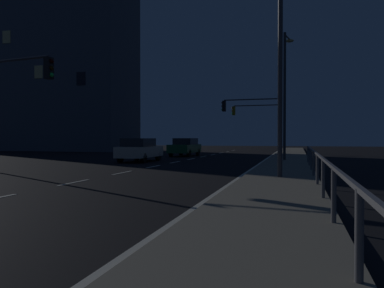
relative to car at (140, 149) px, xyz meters
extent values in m
plane|color=black|center=(2.52, -3.52, -0.82)|extent=(112.00, 112.00, 0.00)
cube|color=gray|center=(9.62, -3.52, -0.75)|extent=(2.78, 77.00, 0.14)
cube|color=silver|center=(2.52, -12.02, -0.82)|extent=(0.14, 2.00, 0.01)
cube|color=silver|center=(2.52, -8.02, -0.82)|extent=(0.14, 2.00, 0.01)
cube|color=silver|center=(2.52, -4.02, -0.82)|extent=(0.14, 2.00, 0.01)
cube|color=silver|center=(2.52, -0.02, -0.82)|extent=(0.14, 2.00, 0.01)
cube|color=silver|center=(2.52, 3.98, -0.82)|extent=(0.14, 2.00, 0.01)
cube|color=silver|center=(2.52, 7.98, -0.82)|extent=(0.14, 2.00, 0.01)
cube|color=silver|center=(2.52, 11.98, -0.82)|extent=(0.14, 2.00, 0.01)
cube|color=silver|center=(2.52, 15.98, -0.82)|extent=(0.14, 2.00, 0.01)
cube|color=silver|center=(2.52, 19.98, -0.82)|extent=(0.14, 2.00, 0.01)
cube|color=silver|center=(2.52, 23.98, -0.82)|extent=(0.14, 2.00, 0.01)
cube|color=silver|center=(7.98, 1.48, -0.82)|extent=(0.14, 53.00, 0.01)
cube|color=beige|center=(0.00, 0.07, -0.15)|extent=(1.90, 4.43, 0.70)
cube|color=#1E2328|center=(0.00, -0.18, 0.47)|extent=(1.64, 2.49, 0.55)
cylinder|color=black|center=(-0.83, 1.46, -0.50)|extent=(0.23, 0.64, 0.64)
cylinder|color=black|center=(0.77, 1.49, -0.50)|extent=(0.23, 0.64, 0.64)
cylinder|color=black|center=(-0.78, -1.35, -0.50)|extent=(0.23, 0.64, 0.64)
cylinder|color=black|center=(0.82, -1.33, -0.50)|extent=(0.23, 0.64, 0.64)
cube|color=#14592D|center=(0.70, 8.47, -0.15)|extent=(1.92, 4.44, 0.70)
cube|color=#1E2328|center=(0.71, 8.72, 0.47)|extent=(1.65, 2.50, 0.55)
cylinder|color=black|center=(1.47, 7.04, -0.50)|extent=(0.23, 0.64, 0.64)
cylinder|color=black|center=(-0.13, 7.08, -0.50)|extent=(0.23, 0.64, 0.64)
cylinder|color=black|center=(1.53, 9.86, -0.50)|extent=(0.23, 0.64, 0.64)
cylinder|color=black|center=(-0.06, 9.89, -0.50)|extent=(0.23, 0.64, 0.64)
cylinder|color=#38383D|center=(8.54, 17.33, 1.90)|extent=(0.16, 0.16, 5.16)
cylinder|color=#38383D|center=(6.06, 17.49, 4.22)|extent=(4.97, 0.44, 0.11)
cube|color=olive|center=(3.57, 17.66, 3.70)|extent=(0.30, 0.36, 0.95)
sphere|color=black|center=(3.42, 17.67, 4.00)|extent=(0.20, 0.20, 0.20)
sphere|color=black|center=(3.42, 17.67, 3.70)|extent=(0.20, 0.20, 0.20)
sphere|color=#19D84C|center=(3.42, 17.67, 3.40)|extent=(0.20, 0.20, 0.20)
cylinder|color=#38383D|center=(-2.03, -9.25, 4.35)|extent=(3.53, 0.63, 0.11)
cube|color=black|center=(-0.27, -9.51, 3.83)|extent=(0.33, 0.38, 0.95)
sphere|color=black|center=(-0.12, -9.53, 4.13)|extent=(0.20, 0.20, 0.20)
sphere|color=black|center=(-0.12, -9.53, 3.83)|extent=(0.20, 0.20, 0.20)
sphere|color=#19D84C|center=(-0.12, -9.53, 3.53)|extent=(0.20, 0.20, 0.20)
cylinder|color=#2D3033|center=(8.88, 9.66, 1.85)|extent=(0.16, 0.16, 5.05)
cylinder|color=#4C4C51|center=(6.41, 9.77, 4.12)|extent=(4.94, 0.33, 0.11)
cube|color=black|center=(3.94, 9.88, 3.60)|extent=(0.30, 0.35, 0.95)
sphere|color=black|center=(3.78, 9.89, 3.90)|extent=(0.20, 0.20, 0.20)
sphere|color=black|center=(3.78, 9.89, 3.60)|extent=(0.20, 0.20, 0.20)
sphere|color=#19D84C|center=(3.78, 9.89, 3.30)|extent=(0.20, 0.20, 0.20)
cylinder|color=#38383D|center=(9.61, -9.38, 3.26)|extent=(0.18, 0.18, 7.89)
cylinder|color=#2D3033|center=(9.41, 2.18, 3.53)|extent=(0.18, 0.18, 8.42)
cylinder|color=#4C4C51|center=(9.55, 2.85, 7.59)|extent=(0.37, 1.35, 0.10)
ellipsoid|color=#F9D172|center=(9.69, 3.51, 7.49)|extent=(0.56, 0.36, 0.24)
cylinder|color=#59595E|center=(10.85, -20.14, -0.21)|extent=(0.09, 0.09, 0.95)
cylinder|color=#59595E|center=(10.85, -17.25, -0.21)|extent=(0.09, 0.09, 0.95)
cylinder|color=#59595E|center=(10.85, -14.36, -0.21)|extent=(0.09, 0.09, 0.95)
cylinder|color=#59595E|center=(10.85, -11.47, -0.21)|extent=(0.09, 0.09, 0.95)
cylinder|color=#59595E|center=(10.85, -8.58, -0.21)|extent=(0.09, 0.09, 0.95)
cylinder|color=#59595E|center=(10.85, -5.69, -0.21)|extent=(0.09, 0.09, 0.95)
cylinder|color=#59595E|center=(10.85, -2.80, -0.21)|extent=(0.09, 0.09, 0.95)
cylinder|color=#59595E|center=(10.85, 0.09, -0.21)|extent=(0.09, 0.09, 0.95)
cube|color=slate|center=(10.85, -11.47, 0.27)|extent=(0.06, 23.11, 0.06)
cube|color=#4C515B|center=(-21.37, 19.41, 10.68)|extent=(23.13, 8.47, 22.99)
cube|color=#EACC7A|center=(-23.48, 15.14, 12.86)|extent=(1.10, 0.06, 1.50)
cube|color=black|center=(-13.50, 15.14, 7.49)|extent=(1.10, 0.06, 1.50)
cube|color=#EACC7A|center=(-19.06, 15.14, 8.49)|extent=(1.10, 0.06, 1.50)
camera|label=1|loc=(10.24, -24.39, 0.79)|focal=36.56mm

